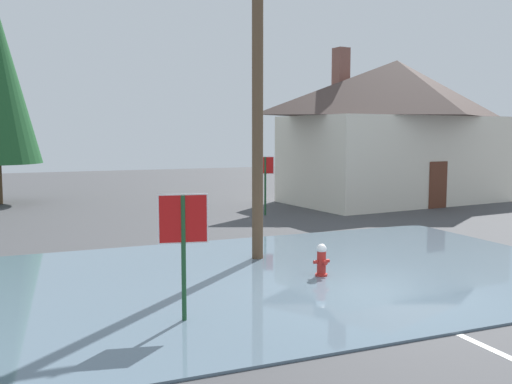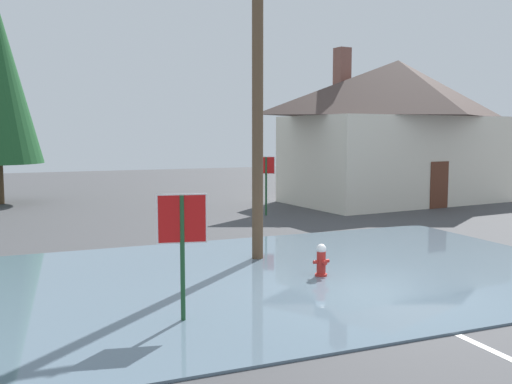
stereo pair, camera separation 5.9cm
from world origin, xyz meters
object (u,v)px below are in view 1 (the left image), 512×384
at_px(house, 395,129).
at_px(utility_pole, 258,91).
at_px(fire_hydrant, 322,261).
at_px(stop_sign_far, 265,174).
at_px(stop_sign_near, 183,231).

bearing_deg(house, utility_pole, -140.16).
height_order(fire_hydrant, stop_sign_far, stop_sign_far).
distance_m(stop_sign_near, fire_hydrant, 4.24).
bearing_deg(utility_pole, fire_hydrant, -74.52).
relative_size(fire_hydrant, house, 0.07).
relative_size(fire_hydrant, stop_sign_far, 0.33).
bearing_deg(stop_sign_far, house, 13.56).
height_order(fire_hydrant, house, house).
relative_size(stop_sign_far, house, 0.21).
xyz_separation_m(utility_pole, stop_sign_far, (3.36, 7.18, -2.64)).
height_order(stop_sign_near, utility_pole, utility_pole).
height_order(utility_pole, stop_sign_far, utility_pole).
relative_size(utility_pole, stop_sign_far, 3.56).
bearing_deg(stop_sign_near, fire_hydrant, 25.83).
distance_m(stop_sign_near, house, 18.99).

